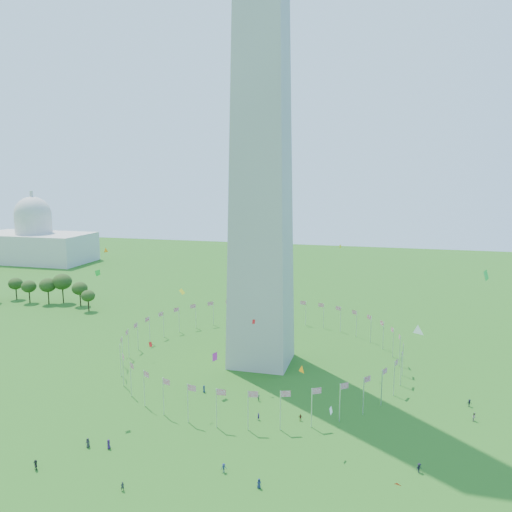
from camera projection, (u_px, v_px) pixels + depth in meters
The scene contains 7 objects.
ground at pixel (200, 452), 99.50m from camera, with size 600.00×600.00×0.00m, color #1D5614.
washington_monument at pixel (262, 62), 133.53m from camera, with size 16.80×16.80×169.00m, color #B0AC9C, non-canonical shape.
flag_ring at pixel (261, 347), 146.50m from camera, with size 80.24×80.24×9.00m.
capitol_building at pixel (34, 225), 312.59m from camera, with size 70.00×35.00×46.00m, color beige, non-canonical shape.
crowd at pixel (231, 448), 99.17m from camera, with size 109.77×65.68×2.03m.
kites_aloft at pixel (256, 328), 114.71m from camera, with size 100.17×63.78×36.67m.
tree_line_west at pixel (44, 291), 212.44m from camera, with size 54.60×15.55×12.55m.
Camera 1 is at (34.03, -86.03, 54.72)m, focal length 35.00 mm.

